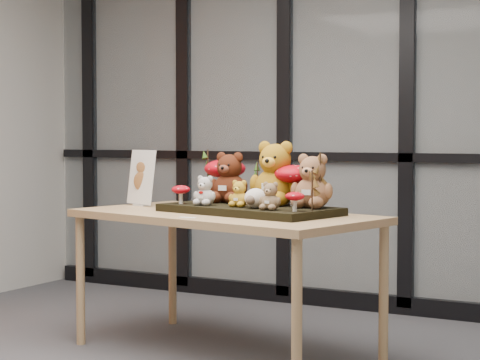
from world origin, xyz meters
The scene contains 22 objects.
room_shell centered at (0.00, 0.00, 1.68)m, with size 5.00×5.00×5.00m.
glass_partition centered at (0.00, 2.47, 1.42)m, with size 4.90×0.06×2.78m.
display_table centered at (-0.08, 0.96, 0.71)m, with size 1.80×1.18×0.78m.
diorama_tray centered at (0.06, 0.99, 0.80)m, with size 0.96×0.48×0.04m, color black.
bear_pooh_yellow centered at (0.16, 1.11, 1.01)m, with size 0.29×0.26×0.38m, color #A97514, non-canonical shape.
bear_brown_medium centered at (-0.14, 1.13, 0.98)m, with size 0.24×0.22×0.31m, color #471B0D, non-canonical shape.
bear_tan_back centered at (0.41, 1.04, 0.98)m, with size 0.24×0.21×0.31m, color #8F5D3B, non-canonical shape.
bear_small_yellow centered at (0.05, 0.90, 0.90)m, with size 0.12×0.11×0.16m, color gold, non-canonical shape.
bear_white_bow centered at (-0.17, 0.90, 0.91)m, with size 0.14×0.12×0.18m, color beige, non-canonical shape.
bear_beige_small centered at (0.28, 0.81, 0.90)m, with size 0.12×0.11×0.16m, color olive, non-canonical shape.
plush_cream_hedgehog centered at (0.16, 0.86, 0.88)m, with size 0.09×0.08×0.12m, color white, non-canonical shape.
mushroom_back_left centered at (-0.23, 1.23, 0.95)m, with size 0.24×0.24×0.26m, color #A70511, non-canonical shape.
mushroom_back_right centered at (0.27, 1.10, 0.94)m, with size 0.22×0.22×0.24m, color #A70511, non-canonical shape.
mushroom_front_left centered at (-0.33, 0.91, 0.88)m, with size 0.10×0.10×0.11m, color #A70511, non-canonical shape.
mushroom_front_right centered at (0.42, 0.79, 0.87)m, with size 0.10×0.10×0.11m, color #A70511, non-canonical shape.
sprig_green_far_left centered at (-0.33, 1.21, 0.97)m, with size 0.05×0.05×0.30m, color #193B0D, non-canonical shape.
sprig_green_mid_left centered at (-0.16, 1.22, 0.96)m, with size 0.05×0.05×0.28m, color #193B0D, non-canonical shape.
sprig_dry_far_right centered at (0.46, 1.01, 0.97)m, with size 0.05×0.05×0.29m, color brown, non-canonical shape.
sprig_dry_mid_right centered at (0.48, 0.87, 0.92)m, with size 0.05×0.05×0.20m, color brown, non-canonical shape.
sprig_green_centre centered at (0.00, 1.19, 0.93)m, with size 0.05×0.05×0.23m, color #193B0D, non-canonical shape.
sign_holder centered at (-0.74, 1.13, 0.94)m, with size 0.24×0.12×0.33m.
label_card centered at (-0.10, 0.62, 0.78)m, with size 0.09×0.03×0.00m, color white.
Camera 1 is at (2.25, -3.10, 1.20)m, focal length 65.00 mm.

